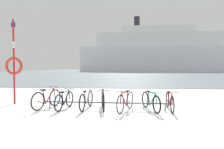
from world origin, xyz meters
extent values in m
cube|color=white|center=(0.00, -1.00, -0.04)|extent=(80.00, 22.00, 0.08)
cube|color=gray|center=(0.00, 65.00, -0.04)|extent=(80.00, 110.00, 0.08)
cube|color=#47474C|center=(0.00, 10.00, -0.02)|extent=(80.00, 0.50, 0.05)
cylinder|color=#4C5156|center=(1.21, 2.23, 0.28)|extent=(5.04, 0.18, 0.05)
cylinder|color=#4C5156|center=(-1.06, 2.28, 0.14)|extent=(0.04, 0.04, 0.28)
cylinder|color=#4C5156|center=(3.48, 2.17, 0.14)|extent=(0.04, 0.04, 0.28)
torus|color=black|center=(-1.05, 2.83, 0.36)|extent=(0.28, 0.70, 0.72)
torus|color=black|center=(-1.37, 1.88, 0.36)|extent=(0.28, 0.70, 0.72)
cylinder|color=#B22D2D|center=(-1.15, 2.52, 0.49)|extent=(0.20, 0.52, 0.61)
cylinder|color=#B22D2D|center=(-1.25, 2.21, 0.46)|extent=(0.09, 0.19, 0.54)
cylinder|color=#B22D2D|center=(-1.17, 2.45, 0.76)|extent=(0.24, 0.64, 0.09)
cylinder|color=#B22D2D|center=(-1.30, 2.08, 0.28)|extent=(0.17, 0.43, 0.20)
cylinder|color=#B22D2D|center=(-1.06, 2.80, 0.57)|extent=(0.07, 0.12, 0.43)
cube|color=black|center=(-1.28, 2.14, 0.77)|extent=(0.14, 0.22, 0.05)
cylinder|color=#B22D2D|center=(-1.07, 2.76, 0.83)|extent=(0.44, 0.17, 0.02)
torus|color=black|center=(-0.37, 2.72, 0.33)|extent=(0.15, 0.66, 0.66)
torus|color=black|center=(-0.52, 1.78, 0.33)|extent=(0.15, 0.66, 0.66)
cylinder|color=#1E2328|center=(-0.42, 2.41, 0.44)|extent=(0.11, 0.50, 0.55)
cylinder|color=#1E2328|center=(-0.47, 2.10, 0.42)|extent=(0.06, 0.18, 0.49)
cylinder|color=#1E2328|center=(-0.43, 2.34, 0.69)|extent=(0.13, 0.62, 0.08)
cylinder|color=#1E2328|center=(-0.49, 1.98, 0.25)|extent=(0.10, 0.42, 0.18)
cylinder|color=#1E2328|center=(-0.38, 2.68, 0.52)|extent=(0.05, 0.11, 0.39)
cube|color=black|center=(-0.48, 2.03, 0.70)|extent=(0.11, 0.21, 0.05)
cylinder|color=#1E2328|center=(-0.38, 2.64, 0.76)|extent=(0.46, 0.09, 0.02)
torus|color=black|center=(0.47, 2.90, 0.34)|extent=(0.12, 0.68, 0.68)
torus|color=black|center=(0.36, 1.82, 0.34)|extent=(0.12, 0.68, 0.68)
cylinder|color=silver|center=(0.43, 2.55, 0.46)|extent=(0.09, 0.57, 0.57)
cylinder|color=silver|center=(0.40, 2.20, 0.44)|extent=(0.05, 0.20, 0.51)
cylinder|color=silver|center=(0.43, 2.47, 0.71)|extent=(0.10, 0.71, 0.08)
cylinder|color=silver|center=(0.39, 2.05, 0.26)|extent=(0.08, 0.47, 0.19)
cylinder|color=silver|center=(0.47, 2.86, 0.54)|extent=(0.05, 0.12, 0.40)
cube|color=black|center=(0.39, 2.12, 0.73)|extent=(0.10, 0.21, 0.05)
cylinder|color=silver|center=(0.46, 2.82, 0.79)|extent=(0.46, 0.07, 0.02)
torus|color=black|center=(1.16, 1.85, 0.35)|extent=(0.16, 0.69, 0.69)
torus|color=black|center=(1.00, 2.81, 0.35)|extent=(0.16, 0.69, 0.69)
cylinder|color=brown|center=(1.11, 2.16, 0.47)|extent=(0.12, 0.51, 0.58)
cylinder|color=brown|center=(1.06, 2.48, 0.45)|extent=(0.06, 0.18, 0.52)
cylinder|color=brown|center=(1.10, 2.24, 0.73)|extent=(0.14, 0.63, 0.08)
cylinder|color=brown|center=(1.04, 2.61, 0.27)|extent=(0.10, 0.42, 0.19)
cylinder|color=brown|center=(1.16, 1.89, 0.55)|extent=(0.05, 0.11, 0.41)
cube|color=black|center=(1.05, 2.55, 0.74)|extent=(0.11, 0.21, 0.05)
cylinder|color=brown|center=(1.15, 1.93, 0.80)|extent=(0.46, 0.10, 0.02)
torus|color=black|center=(1.80, 1.60, 0.34)|extent=(0.28, 0.65, 0.68)
torus|color=black|center=(2.16, 2.55, 0.34)|extent=(0.28, 0.65, 0.68)
cylinder|color=#B22D2D|center=(1.91, 1.91, 0.47)|extent=(0.22, 0.52, 0.58)
cylinder|color=#B22D2D|center=(2.03, 2.22, 0.44)|extent=(0.10, 0.19, 0.52)
cylinder|color=#B22D2D|center=(1.94, 1.98, 0.72)|extent=(0.27, 0.64, 0.08)
cylinder|color=#B22D2D|center=(2.08, 2.35, 0.27)|extent=(0.19, 0.43, 0.19)
cylinder|color=#B22D2D|center=(1.81, 1.63, 0.54)|extent=(0.07, 0.12, 0.41)
cube|color=black|center=(2.06, 2.29, 0.74)|extent=(0.15, 0.22, 0.05)
cylinder|color=#B22D2D|center=(1.82, 1.67, 0.80)|extent=(0.44, 0.19, 0.02)
torus|color=black|center=(3.09, 1.72, 0.33)|extent=(0.24, 0.65, 0.66)
torus|color=black|center=(2.78, 2.77, 0.33)|extent=(0.24, 0.65, 0.66)
cylinder|color=#2D8C60|center=(2.99, 2.07, 0.45)|extent=(0.19, 0.56, 0.56)
cylinder|color=#2D8C60|center=(2.89, 2.41, 0.42)|extent=(0.09, 0.20, 0.50)
cylinder|color=#2D8C60|center=(2.97, 2.14, 0.69)|extent=(0.23, 0.69, 0.08)
cylinder|color=#2D8C60|center=(2.85, 2.55, 0.26)|extent=(0.17, 0.47, 0.18)
cylinder|color=#2D8C60|center=(3.08, 1.76, 0.52)|extent=(0.07, 0.12, 0.39)
cube|color=black|center=(2.87, 2.48, 0.71)|extent=(0.13, 0.21, 0.05)
cylinder|color=#2D8C60|center=(3.07, 1.80, 0.76)|extent=(0.45, 0.15, 0.02)
torus|color=black|center=(3.65, 1.77, 0.32)|extent=(0.07, 0.64, 0.64)
torus|color=black|center=(3.69, 2.82, 0.32)|extent=(0.07, 0.64, 0.64)
cylinder|color=#B22D2D|center=(3.66, 2.11, 0.44)|extent=(0.06, 0.55, 0.54)
cylinder|color=#B22D2D|center=(3.68, 2.45, 0.41)|extent=(0.04, 0.19, 0.49)
cylinder|color=#B22D2D|center=(3.66, 2.19, 0.67)|extent=(0.07, 0.69, 0.08)
cylinder|color=#B22D2D|center=(3.68, 2.60, 0.25)|extent=(0.06, 0.46, 0.18)
cylinder|color=#B22D2D|center=(3.65, 1.81, 0.51)|extent=(0.04, 0.12, 0.38)
cube|color=black|center=(3.68, 2.53, 0.69)|extent=(0.09, 0.20, 0.05)
cylinder|color=#B22D2D|center=(3.65, 1.84, 0.74)|extent=(0.46, 0.04, 0.02)
cylinder|color=red|center=(-3.08, 3.21, 1.91)|extent=(0.08, 0.08, 3.82)
cylinder|color=white|center=(-3.08, 3.21, 2.68)|extent=(0.09, 0.09, 0.30)
torus|color=red|center=(-3.08, 3.21, 1.72)|extent=(0.82, 0.12, 0.82)
cube|color=navy|center=(-3.08, 3.21, 3.57)|extent=(0.20, 0.03, 0.20)
cube|color=white|center=(14.95, 70.40, 4.55)|extent=(59.41, 12.61, 9.10)
cube|color=white|center=(13.47, 70.41, 11.60)|extent=(44.57, 10.65, 5.00)
cube|color=white|center=(13.47, 70.41, 15.38)|extent=(26.77, 8.66, 2.55)
cylinder|color=#26262D|center=(6.06, 70.50, 18.70)|extent=(2.15, 2.15, 4.09)
camera|label=1|loc=(1.99, -5.32, 1.68)|focal=31.41mm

